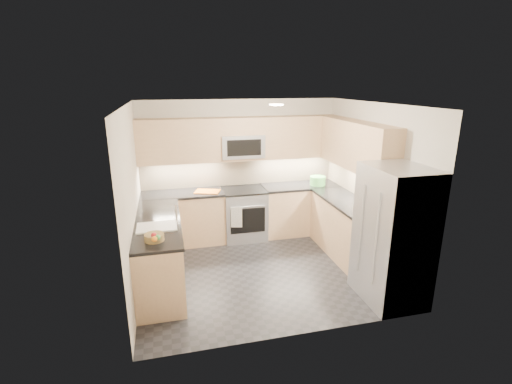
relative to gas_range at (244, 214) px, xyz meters
name	(u,v)px	position (x,y,z in m)	size (l,w,h in m)	color
floor	(261,269)	(0.00, -1.28, -0.46)	(3.60, 3.20, 0.00)	black
ceiling	(262,104)	(0.00, -1.28, 2.04)	(3.60, 3.20, 0.02)	beige
wall_back	(240,168)	(0.00, 0.32, 0.79)	(3.60, 0.02, 2.50)	beige
wall_front	(300,234)	(0.00, -2.88, 0.79)	(3.60, 0.02, 2.50)	beige
wall_left	(132,201)	(-1.80, -1.28, 0.79)	(0.02, 3.20, 2.50)	beige
wall_right	(373,184)	(1.80, -1.28, 0.79)	(0.02, 3.20, 2.50)	beige
base_cab_back_left	(184,219)	(-1.09, 0.02, -0.01)	(1.42, 0.60, 0.90)	#D9AF82
base_cab_back_right	(299,209)	(1.09, 0.02, -0.01)	(1.42, 0.60, 0.90)	#D9AF82
base_cab_right	(347,230)	(1.50, -1.12, -0.01)	(0.60, 1.70, 0.90)	#D9AF82
base_cab_peninsula	(160,253)	(-1.50, -1.28, -0.01)	(0.60, 2.00, 0.90)	#D9AF82
countertop_back_left	(182,194)	(-1.09, 0.02, 0.47)	(1.42, 0.63, 0.04)	black
countertop_back_right	(300,186)	(1.09, 0.02, 0.47)	(1.42, 0.63, 0.04)	black
countertop_right	(349,203)	(1.50, -1.12, 0.47)	(0.63, 1.70, 0.04)	black
countertop_peninsula	(157,222)	(-1.50, -1.28, 0.47)	(0.63, 2.00, 0.04)	black
upper_cab_back	(241,139)	(0.00, 0.15, 1.37)	(3.60, 0.35, 0.75)	#D9AF82
upper_cab_right	(357,145)	(1.62, -1.00, 1.37)	(0.35, 1.95, 0.75)	#D9AF82
backsplash_back	(240,171)	(0.00, 0.32, 0.74)	(3.60, 0.01, 0.51)	tan
backsplash_right	(358,180)	(1.80, -0.82, 0.74)	(0.01, 2.30, 0.51)	tan
gas_range	(244,214)	(0.00, 0.00, 0.00)	(0.76, 0.65, 0.91)	#9EA0A6
range_cooktop	(244,190)	(0.00, 0.00, 0.46)	(0.76, 0.65, 0.03)	black
oven_door_glass	(248,221)	(0.00, -0.33, -0.01)	(0.62, 0.02, 0.45)	black
oven_handle	(248,207)	(0.00, -0.35, 0.26)	(0.02, 0.02, 0.60)	#B2B5BA
microwave	(242,146)	(0.00, 0.12, 1.24)	(0.76, 0.40, 0.40)	#97999E
microwave_door	(244,148)	(0.00, -0.08, 1.24)	(0.60, 0.01, 0.28)	black
refrigerator	(393,235)	(1.45, -2.43, 0.45)	(0.70, 0.90, 1.80)	#A5A7AD
fridge_handle_left	(376,240)	(1.08, -2.61, 0.49)	(0.02, 0.02, 1.20)	#B2B5BA
fridge_handle_right	(361,229)	(1.08, -2.25, 0.49)	(0.02, 0.02, 1.20)	#B2B5BA
sink_basin	(157,232)	(-1.50, -1.53, 0.42)	(0.52, 0.38, 0.16)	white
faucet	(176,216)	(-1.24, -1.53, 0.62)	(0.03, 0.03, 0.28)	silver
utensil_bowl	(318,181)	(1.40, -0.07, 0.57)	(0.29, 0.29, 0.16)	#52B24C
cutting_board	(207,191)	(-0.66, -0.02, 0.49)	(0.42, 0.29, 0.01)	orange
fruit_basket	(154,237)	(-1.52, -1.95, 0.53)	(0.24, 0.24, 0.09)	olive
fruit_apple	(154,235)	(-1.52, -2.06, 0.60)	(0.07, 0.07, 0.07)	#AE1318
fruit_pear	(158,237)	(-1.48, -2.14, 0.60)	(0.06, 0.06, 0.06)	green
dish_towel_check	(236,217)	(-0.21, -0.37, 0.10)	(0.19, 0.02, 0.37)	silver
fruit_orange	(154,239)	(-1.51, -2.17, 0.60)	(0.07, 0.07, 0.07)	orange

